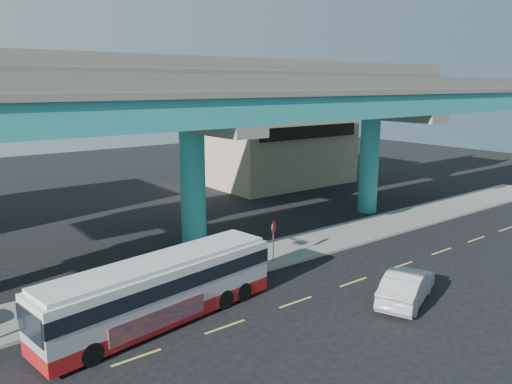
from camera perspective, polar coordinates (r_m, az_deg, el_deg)
ground at (r=24.29m, az=4.09°, el=-12.22°), size 120.00×120.00×0.00m
sidewalk at (r=28.29m, az=-3.37°, el=-8.41°), size 70.00×4.00×0.15m
lane_markings at (r=24.09m, az=4.57°, el=-12.43°), size 58.00×0.12×0.01m
viaduct at (r=29.55m, az=-7.59°, el=10.39°), size 52.00×12.40×11.70m
building_beige at (r=51.70m, az=2.26°, el=4.98°), size 14.00×10.23×7.00m
transit_bus at (r=22.03m, az=-10.83°, el=-10.70°), size 11.17×3.96×2.81m
sedan at (r=24.80m, az=16.84°, el=-10.24°), size 5.01×5.93×1.57m
stop_sign at (r=28.00m, az=2.02°, el=-4.70°), size 0.62×0.43×2.43m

